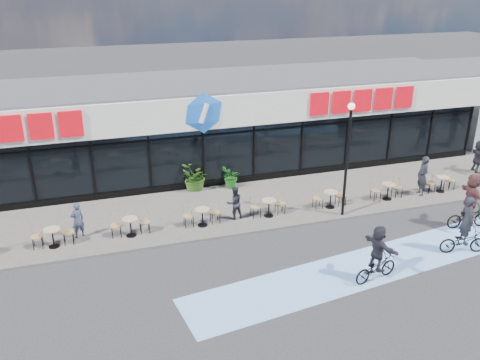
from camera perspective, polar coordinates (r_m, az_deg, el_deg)
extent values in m
plane|color=#28282B|center=(18.42, 1.21, -9.22)|extent=(120.00, 120.00, 0.00)
cube|color=#615C56|center=(22.19, -2.50, -3.28)|extent=(44.00, 5.00, 0.10)
cube|color=#7BAEE8|center=(18.80, 14.51, -9.29)|extent=(14.17, 4.13, 0.01)
cube|color=black|center=(26.64, -5.65, 4.46)|extent=(30.00, 6.00, 3.00)
cube|color=beige|center=(25.90, -5.77, 9.10)|extent=(30.60, 6.30, 1.50)
cube|color=#47474C|center=(25.87, -5.91, 10.90)|extent=(30.60, 6.30, 0.10)
cube|color=navy|center=(23.34, -4.21, 5.90)|extent=(30.60, 0.08, 0.18)
cube|color=black|center=(23.47, -4.19, 4.97)|extent=(30.00, 0.06, 0.08)
cube|color=black|center=(24.32, -4.03, -0.54)|extent=(30.00, 0.10, 0.40)
cube|color=red|center=(22.52, -24.39, 5.31)|extent=(5.63, 0.18, 1.10)
cube|color=red|center=(25.87, 13.58, 8.70)|extent=(5.63, 0.18, 1.10)
ellipsoid|color=blue|center=(22.90, -4.11, 7.52)|extent=(1.90, 0.24, 1.90)
cylinder|color=black|center=(23.42, -22.24, 0.27)|extent=(0.10, 0.10, 3.00)
cylinder|color=black|center=(23.29, -16.15, 0.98)|extent=(0.10, 0.10, 3.00)
cylinder|color=black|center=(23.43, -10.06, 1.67)|extent=(0.10, 0.10, 3.00)
cylinder|color=black|center=(23.84, -4.11, 2.33)|extent=(0.10, 0.10, 3.00)
cylinder|color=black|center=(24.49, 1.59, 2.94)|extent=(0.10, 0.10, 3.00)
cylinder|color=black|center=(25.38, 6.94, 3.48)|extent=(0.10, 0.10, 3.00)
cylinder|color=black|center=(26.47, 11.90, 3.96)|extent=(0.10, 0.10, 3.00)
cylinder|color=black|center=(27.74, 16.45, 4.37)|extent=(0.10, 0.10, 3.00)
cylinder|color=black|center=(29.18, 20.57, 4.72)|extent=(0.10, 0.10, 3.00)
cylinder|color=black|center=(30.75, 24.29, 5.01)|extent=(0.10, 0.10, 3.00)
cylinder|color=black|center=(21.11, 11.87, 1.78)|extent=(0.12, 0.12, 4.59)
sphere|color=#FFF2CC|center=(20.41, 12.40, 8.08)|extent=(0.28, 0.28, 0.28)
cylinder|color=tan|center=(20.08, -20.39, -5.24)|extent=(0.60, 0.60, 0.04)
cylinder|color=black|center=(20.24, -20.26, -6.12)|extent=(0.06, 0.06, 0.70)
cylinder|color=black|center=(20.40, -20.13, -7.01)|extent=(0.40, 0.40, 0.02)
cylinder|color=tan|center=(20.05, -12.25, -4.31)|extent=(0.60, 0.60, 0.04)
cylinder|color=black|center=(20.20, -12.17, -5.20)|extent=(0.06, 0.06, 0.70)
cylinder|color=black|center=(20.37, -12.09, -6.10)|extent=(0.40, 0.40, 0.02)
cylinder|color=tan|center=(20.42, -4.27, -3.32)|extent=(0.60, 0.60, 0.04)
cylinder|color=black|center=(20.57, -4.24, -4.19)|extent=(0.06, 0.06, 0.70)
cylinder|color=black|center=(20.74, -4.21, -5.08)|extent=(0.40, 0.40, 0.02)
cylinder|color=tan|center=(21.17, 3.28, -2.31)|extent=(0.60, 0.60, 0.04)
cylinder|color=black|center=(21.32, 3.26, -3.17)|extent=(0.06, 0.06, 0.70)
cylinder|color=black|center=(21.48, 3.24, -4.03)|extent=(0.40, 0.40, 0.02)
cylinder|color=tan|center=(22.27, 10.18, -1.36)|extent=(0.60, 0.60, 0.04)
cylinder|color=black|center=(22.41, 10.12, -2.18)|extent=(0.06, 0.06, 0.70)
cylinder|color=black|center=(22.56, 10.06, -3.01)|extent=(0.40, 0.40, 0.02)
cylinder|color=tan|center=(23.66, 16.35, -0.49)|extent=(0.60, 0.60, 0.04)
cylinder|color=black|center=(23.80, 16.26, -1.26)|extent=(0.06, 0.06, 0.70)
cylinder|color=black|center=(23.94, 16.17, -2.05)|extent=(0.40, 0.40, 0.02)
cylinder|color=tan|center=(25.30, 21.78, 0.29)|extent=(0.60, 0.60, 0.04)
cylinder|color=black|center=(25.43, 21.67, -0.44)|extent=(0.06, 0.06, 0.70)
cylinder|color=black|center=(25.56, 21.55, -1.19)|extent=(0.40, 0.40, 0.02)
imported|color=#264D16|center=(23.78, -4.96, 0.32)|extent=(1.51, 1.44, 1.30)
imported|color=#36611B|center=(23.80, -5.38, 0.01)|extent=(0.88, 1.00, 1.07)
imported|color=#1C5C1A|center=(24.02, -1.02, 0.27)|extent=(1.14, 1.19, 1.02)
imported|color=#32394F|center=(20.50, -17.79, -4.30)|extent=(0.62, 0.53, 1.44)
imported|color=black|center=(20.95, -0.63, -2.57)|extent=(0.76, 0.62, 1.42)
imported|color=black|center=(24.57, 19.82, 0.44)|extent=(0.53, 0.73, 1.85)
imported|color=#22232A|center=(28.55, 25.19, 2.42)|extent=(0.83, 1.62, 1.67)
imported|color=black|center=(20.51, 23.76, -6.33)|extent=(1.84, 1.00, 0.92)
imported|color=black|center=(20.12, 24.15, -4.10)|extent=(0.57, 0.74, 1.80)
imported|color=black|center=(22.52, 24.23, -3.77)|extent=(1.89, 0.84, 0.96)
imported|color=brown|center=(22.16, 24.60, -1.63)|extent=(0.75, 1.81, 1.89)
imported|color=black|center=(17.84, 15.00, -9.52)|extent=(1.83, 0.97, 0.91)
imported|color=#23222A|center=(17.45, 15.25, -7.34)|extent=(0.77, 1.52, 1.57)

